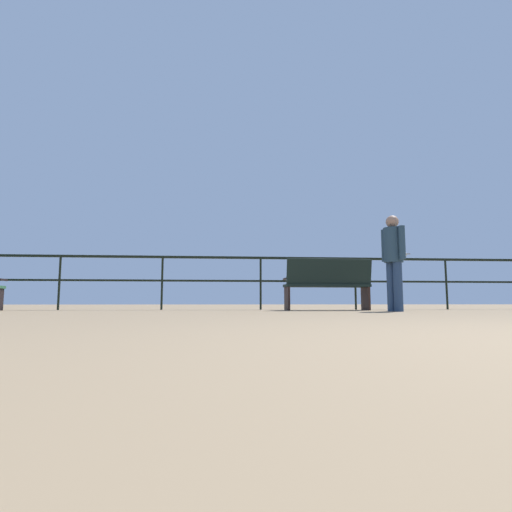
# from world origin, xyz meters

# --- Properties ---
(pier_railing) EXTENTS (18.36, 0.05, 1.11)m
(pier_railing) POSITION_xyz_m (0.00, 7.60, 0.82)
(pier_railing) COLOR black
(pier_railing) RESTS_ON ground_plane
(bench_near_left) EXTENTS (1.65, 0.65, 0.98)m
(bench_near_left) POSITION_xyz_m (0.20, 6.76, 0.55)
(bench_near_left) COLOR black
(bench_near_left) RESTS_ON ground_plane
(person_by_bench) EXTENTS (0.31, 0.50, 1.62)m
(person_by_bench) POSITION_xyz_m (1.05, 5.69, 0.93)
(person_by_bench) COLOR navy
(person_by_bench) RESTS_ON ground_plane
(seagull_on_rail) EXTENTS (0.45, 0.24, 0.21)m
(seagull_on_rail) POSITION_xyz_m (2.01, 7.61, 1.21)
(seagull_on_rail) COLOR silver
(seagull_on_rail) RESTS_ON pier_railing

